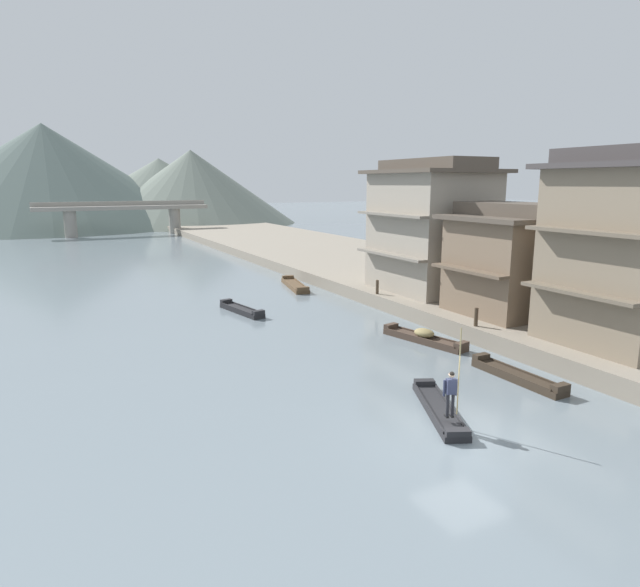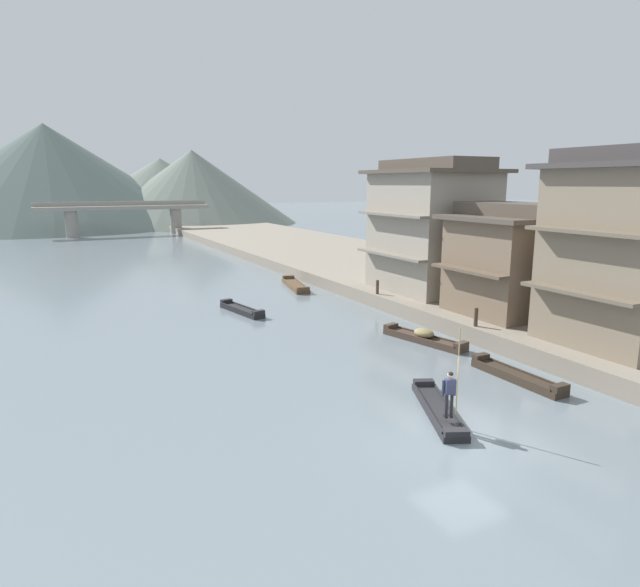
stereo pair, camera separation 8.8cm
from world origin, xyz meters
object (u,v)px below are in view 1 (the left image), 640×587
(boat_foreground_poled, at_px, (439,409))
(boat_moored_third, at_px, (424,338))
(boat_moored_second, at_px, (242,310))
(boat_moored_far, at_px, (295,285))
(stone_bridge, at_px, (124,213))
(boat_moored_nearest, at_px, (517,376))
(mooring_post_dock_mid, at_px, (377,287))
(boatman_person, at_px, (451,388))
(house_waterfront_tall, at_px, (431,227))
(house_waterfront_nearest, at_px, (624,249))
(house_waterfront_second, at_px, (509,260))
(mooring_post_dock_near, at_px, (476,317))

(boat_foreground_poled, bearing_deg, boat_moored_third, 55.81)
(boat_moored_second, bearing_deg, boat_moored_far, 43.51)
(boat_foreground_poled, height_order, stone_bridge, stone_bridge)
(boat_moored_nearest, height_order, mooring_post_dock_mid, mooring_post_dock_mid)
(boatman_person, bearing_deg, mooring_post_dock_mid, 64.78)
(boat_moored_far, bearing_deg, house_waterfront_tall, -56.32)
(boat_moored_second, height_order, stone_bridge, stone_bridge)
(house_waterfront_nearest, relative_size, house_waterfront_second, 1.36)
(boat_moored_nearest, relative_size, mooring_post_dock_near, 4.79)
(boat_moored_far, height_order, stone_bridge, stone_bridge)
(boat_moored_nearest, xyz_separation_m, mooring_post_dock_mid, (2.26, 14.23, 1.17))
(boat_moored_far, bearing_deg, house_waterfront_nearest, -76.60)
(boatman_person, height_order, house_waterfront_nearest, house_waterfront_nearest)
(mooring_post_dock_mid, bearing_deg, boat_foreground_poled, -115.37)
(boat_moored_far, xyz_separation_m, stone_bridge, (-5.71, 52.09, 3.30))
(boat_moored_far, bearing_deg, boatman_person, -102.85)
(house_waterfront_tall, height_order, stone_bridge, house_waterfront_tall)
(boatman_person, bearing_deg, house_waterfront_tall, 53.96)
(boatman_person, relative_size, house_waterfront_nearest, 0.35)
(boat_foreground_poled, xyz_separation_m, stone_bridge, (-0.46, 76.14, 3.33))
(boat_moored_second, xyz_separation_m, mooring_post_dock_mid, (8.54, -2.52, 1.18))
(mooring_post_dock_near, bearing_deg, boat_moored_second, 125.94)
(boatman_person, bearing_deg, boat_moored_far, 77.15)
(house_waterfront_second, bearing_deg, boat_moored_third, -177.20)
(house_waterfront_tall, bearing_deg, boatman_person, -126.04)
(mooring_post_dock_mid, height_order, stone_bridge, stone_bridge)
(house_waterfront_second, height_order, mooring_post_dock_near, house_waterfront_second)
(mooring_post_dock_mid, bearing_deg, boat_moored_third, -105.94)
(boat_foreground_poled, relative_size, mooring_post_dock_mid, 5.06)
(boat_moored_nearest, bearing_deg, stone_bridge, 94.18)
(boat_moored_third, xyz_separation_m, mooring_post_dock_near, (2.28, -1.25, 1.12))
(mooring_post_dock_mid, xyz_separation_m, stone_bridge, (-7.74, 60.79, 2.12))
(house_waterfront_nearest, height_order, mooring_post_dock_mid, house_waterfront_nearest)
(boat_moored_third, bearing_deg, stone_bridge, 94.53)
(boat_moored_far, xyz_separation_m, mooring_post_dock_near, (2.03, -17.95, 1.19))
(boat_moored_far, relative_size, house_waterfront_second, 0.89)
(boat_moored_second, xyz_separation_m, boat_moored_third, (6.25, -10.52, 0.07))
(boat_moored_second, relative_size, mooring_post_dock_near, 4.69)
(mooring_post_dock_near, bearing_deg, stone_bridge, 96.30)
(boat_moored_far, height_order, house_waterfront_nearest, house_waterfront_nearest)
(boat_moored_nearest, bearing_deg, house_waterfront_second, 47.86)
(boatman_person, xyz_separation_m, stone_bridge, (0.05, 77.32, 2.05))
(boat_moored_far, bearing_deg, boat_moored_nearest, -90.56)
(boatman_person, xyz_separation_m, boat_moored_second, (-0.75, 19.05, -1.25))
(boat_moored_second, relative_size, house_waterfront_tall, 0.51)
(boatman_person, relative_size, boat_moored_nearest, 0.66)
(boat_moored_nearest, distance_m, house_waterfront_second, 9.54)
(house_waterfront_second, bearing_deg, boat_moored_nearest, -132.14)
(boat_moored_nearest, xyz_separation_m, mooring_post_dock_near, (2.26, 4.98, 1.19))
(mooring_post_dock_mid, bearing_deg, boat_moored_second, 163.54)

